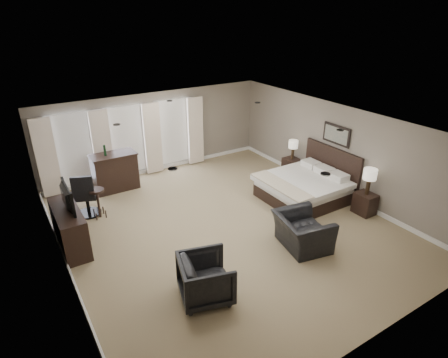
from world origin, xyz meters
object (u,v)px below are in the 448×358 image
bar_counter (115,172)px  bar_stool_right (131,174)px  armchair_near (303,226)px  tv (65,207)px  nightstand_near (365,204)px  lamp_far (293,150)px  dresser (70,228)px  armchair_far (206,277)px  desk_chair (86,194)px  lamp_near (369,182)px  nightstand_far (291,167)px  bar_stool_left (98,203)px  bed (303,178)px

bar_counter → bar_stool_right: bar_counter is taller
bar_stool_right → armchair_near: bearing=-66.2°
tv → nightstand_near: bearing=-110.3°
lamp_far → dresser: size_ratio=0.37×
armchair_far → desk_chair: 4.50m
lamp_far → bar_counter: (-5.13, 2.03, -0.32)m
lamp_near → dresser: bearing=159.7°
nightstand_far → bar_stool_right: 5.08m
nightstand_near → armchair_near: 2.48m
bar_stool_left → bar_stool_right: size_ratio=0.99×
tv → bar_stool_left: (0.90, 0.98, -0.62)m
nightstand_near → armchair_near: size_ratio=0.48×
nightstand_far → dresser: size_ratio=0.35×
bar_stool_left → dresser: bearing=-132.6°
lamp_near → lamp_far: size_ratio=1.14×
lamp_near → bar_counter: (-5.13, 4.93, -0.36)m
bar_stool_left → bar_stool_right: bearing=44.7°
armchair_near → desk_chair: (-3.78, 4.07, 0.08)m
desk_chair → bar_counter: bearing=-113.1°
armchair_far → bar_stool_right: armchair_far is taller
bed → armchair_far: bed is taller
lamp_near → tv: 7.38m
armchair_near → bed: bearing=-31.7°
bed → desk_chair: size_ratio=1.77×
bar_counter → bar_stool_right: 0.47m
bar_stool_left → desk_chair: 0.42m
nightstand_far → armchair_far: bearing=-146.2°
nightstand_near → lamp_far: (0.00, 2.90, 0.60)m
nightstand_far → tv: size_ratio=0.57×
bed → nightstand_far: 1.75m
nightstand_near → bar_stool_left: (-6.02, 3.53, 0.12)m
lamp_far → nightstand_near: bearing=-90.0°
tv → desk_chair: 1.51m
bed → armchair_near: size_ratio=1.79×
armchair_near → lamp_far: bearing=-26.9°
bed → nightstand_far: bed is taller
armchair_near → bar_stool_left: armchair_near is taller
nightstand_near → dresser: 7.38m
lamp_near → desk_chair: bearing=148.4°
armchair_near → bar_stool_right: size_ratio=1.47×
armchair_near → armchair_far: 2.70m
bed → lamp_near: size_ratio=3.04×
tv → bar_stool_right: size_ratio=1.23×
lamp_far → tv: 6.93m
dresser → bar_counter: (1.79, 2.38, 0.09)m
nightstand_far → bar_stool_right: size_ratio=0.71×
bed → lamp_near: (0.89, -1.45, 0.24)m
dresser → lamp_far: bearing=2.8°
lamp_near → lamp_far: bearing=90.0°
armchair_near → bar_counter: bearing=38.5°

